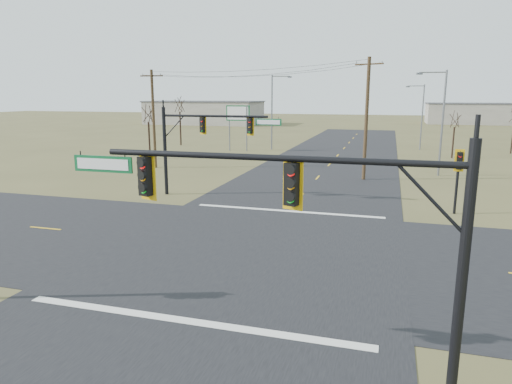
% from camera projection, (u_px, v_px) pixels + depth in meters
% --- Properties ---
extents(ground, '(320.00, 320.00, 0.00)m').
position_uv_depth(ground, '(254.00, 249.00, 21.86)').
color(ground, brown).
rests_on(ground, ground).
extents(road_ew, '(160.00, 14.00, 0.02)m').
position_uv_depth(road_ew, '(254.00, 249.00, 21.85)').
color(road_ew, black).
rests_on(road_ew, ground).
extents(road_ns, '(14.00, 160.00, 0.02)m').
position_uv_depth(road_ns, '(254.00, 249.00, 21.85)').
color(road_ns, black).
rests_on(road_ns, ground).
extents(stop_bar_near, '(12.00, 0.40, 0.01)m').
position_uv_depth(stop_bar_near, '(188.00, 321.00, 14.81)').
color(stop_bar_near, silver).
rests_on(stop_bar_near, road_ns).
extents(stop_bar_far, '(12.00, 0.40, 0.01)m').
position_uv_depth(stop_bar_far, '(287.00, 211.00, 28.89)').
color(stop_bar_far, silver).
rests_on(stop_bar_far, road_ns).
extents(mast_arm_near, '(10.33, 0.55, 6.31)m').
position_uv_depth(mast_arm_near, '(292.00, 203.00, 11.21)').
color(mast_arm_near, black).
rests_on(mast_arm_near, ground).
extents(mast_arm_far, '(8.83, 0.53, 6.39)m').
position_uv_depth(mast_arm_far, '(205.00, 132.00, 32.12)').
color(mast_arm_far, black).
rests_on(mast_arm_far, ground).
extents(pedestal_signal_ne, '(0.56, 0.48, 4.05)m').
position_uv_depth(pedestal_signal_ne, '(459.00, 166.00, 27.60)').
color(pedestal_signal_ne, black).
rests_on(pedestal_signal_ne, ground).
extents(utility_pole_near, '(2.39, 1.06, 10.35)m').
position_uv_depth(utility_pole_near, '(366.00, 118.00, 38.72)').
color(utility_pole_near, '#412F1C').
rests_on(utility_pole_near, ground).
extents(utility_pole_far, '(2.37, 0.28, 9.67)m').
position_uv_depth(utility_pole_far, '(154.00, 118.00, 45.40)').
color(utility_pole_far, '#412F1C').
rests_on(utility_pole_far, ground).
extents(highway_sign, '(3.16, 0.20, 5.93)m').
position_uv_depth(highway_sign, '(238.00, 119.00, 59.40)').
color(highway_sign, slate).
rests_on(highway_sign, ground).
extents(streetlight_a, '(2.63, 0.42, 9.39)m').
position_uv_depth(streetlight_a, '(440.00, 117.00, 40.71)').
color(streetlight_a, slate).
rests_on(streetlight_a, ground).
extents(streetlight_b, '(2.41, 0.34, 8.62)m').
position_uv_depth(streetlight_b, '(421.00, 114.00, 60.59)').
color(streetlight_b, slate).
rests_on(streetlight_b, ground).
extents(streetlight_c, '(2.76, 0.42, 9.84)m').
position_uv_depth(streetlight_c, '(273.00, 108.00, 60.71)').
color(streetlight_c, slate).
rests_on(streetlight_c, ground).
extents(bare_tree_a, '(3.52, 3.52, 6.61)m').
position_uv_depth(bare_tree_a, '(148.00, 113.00, 51.86)').
color(bare_tree_a, black).
rests_on(bare_tree_a, ground).
extents(bare_tree_b, '(3.72, 3.72, 7.47)m').
position_uv_depth(bare_tree_b, '(180.00, 104.00, 66.09)').
color(bare_tree_b, black).
rests_on(bare_tree_b, ground).
extents(bare_tree_c, '(3.21, 3.21, 5.78)m').
position_uv_depth(bare_tree_c, '(455.00, 119.00, 52.56)').
color(bare_tree_c, black).
rests_on(bare_tree_c, ground).
extents(warehouse_left, '(28.00, 14.00, 5.50)m').
position_uv_depth(warehouse_left, '(204.00, 113.00, 116.76)').
color(warehouse_left, '#A8A095').
rests_on(warehouse_left, ground).
extents(warehouse_mid, '(20.00, 12.00, 5.00)m').
position_uv_depth(warehouse_mid, '(468.00, 114.00, 117.76)').
color(warehouse_mid, '#A8A095').
rests_on(warehouse_mid, ground).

